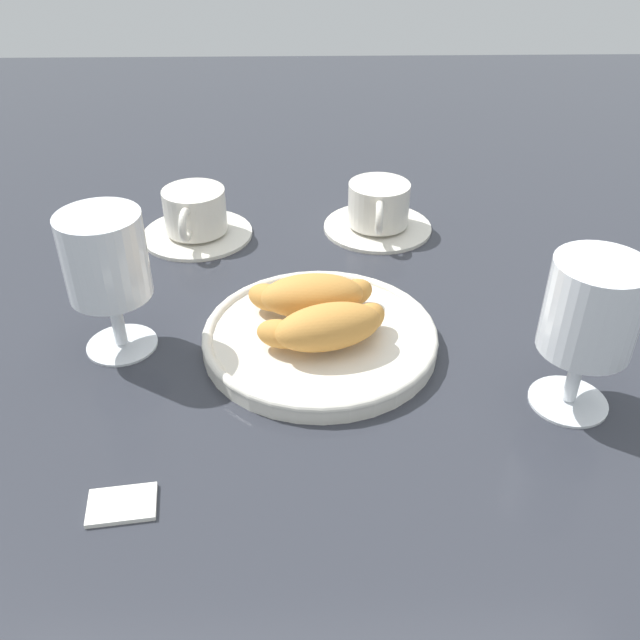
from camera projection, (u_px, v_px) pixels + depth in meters
ground_plane at (300, 335)px, 0.69m from camera, size 2.20×2.20×0.00m
pastry_plate at (320, 337)px, 0.67m from camera, size 0.23×0.23×0.02m
croissant_large at (327, 327)px, 0.63m from camera, size 0.13×0.09×0.04m
croissant_small at (312, 296)px, 0.68m from camera, size 0.14×0.07×0.04m
coffee_cup_near at (195, 217)px, 0.85m from camera, size 0.14×0.14×0.06m
coffee_cup_far at (378, 210)px, 0.86m from camera, size 0.14×0.14×0.06m
juice_glass_left at (106, 261)px, 0.62m from camera, size 0.08×0.08×0.14m
juice_glass_right at (591, 316)px, 0.55m from camera, size 0.08×0.08×0.14m
sugar_packet at (122, 503)px, 0.51m from camera, size 0.05×0.04×0.01m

